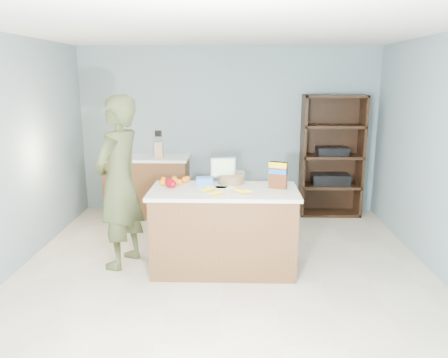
{
  "coord_description": "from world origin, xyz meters",
  "views": [
    {
      "loc": [
        0.13,
        -4.15,
        2.06
      ],
      "look_at": [
        0.0,
        0.35,
        1.0
      ],
      "focal_mm": 35.0,
      "sensor_mm": 36.0,
      "label": 1
    }
  ],
  "objects_px": {
    "counter_peninsula": "(224,233)",
    "person": "(119,183)",
    "tv": "(223,168)",
    "cereal_box": "(278,173)",
    "shelving_unit": "(331,158)"
  },
  "relations": [
    {
      "from": "counter_peninsula",
      "to": "shelving_unit",
      "type": "relative_size",
      "value": 0.87
    },
    {
      "from": "counter_peninsula",
      "to": "shelving_unit",
      "type": "distance_m",
      "value": 2.61
    },
    {
      "from": "counter_peninsula",
      "to": "tv",
      "type": "distance_m",
      "value": 0.72
    },
    {
      "from": "shelving_unit",
      "to": "person",
      "type": "height_order",
      "value": "person"
    },
    {
      "from": "counter_peninsula",
      "to": "tv",
      "type": "bearing_deg",
      "value": 93.38
    },
    {
      "from": "shelving_unit",
      "to": "counter_peninsula",
      "type": "bearing_deg",
      "value": -127.11
    },
    {
      "from": "cereal_box",
      "to": "shelving_unit",
      "type": "bearing_deg",
      "value": 63.82
    },
    {
      "from": "cereal_box",
      "to": "tv",
      "type": "bearing_deg",
      "value": 156.56
    },
    {
      "from": "counter_peninsula",
      "to": "cereal_box",
      "type": "relative_size",
      "value": 5.47
    },
    {
      "from": "counter_peninsula",
      "to": "tv",
      "type": "xyz_separation_m",
      "value": [
        -0.02,
        0.31,
        0.64
      ]
    },
    {
      "from": "cereal_box",
      "to": "person",
      "type": "bearing_deg",
      "value": 178.79
    },
    {
      "from": "person",
      "to": "tv",
      "type": "height_order",
      "value": "person"
    },
    {
      "from": "person",
      "to": "shelving_unit",
      "type": "bearing_deg",
      "value": 144.64
    },
    {
      "from": "counter_peninsula",
      "to": "person",
      "type": "distance_m",
      "value": 1.26
    },
    {
      "from": "counter_peninsula",
      "to": "tv",
      "type": "relative_size",
      "value": 5.53
    }
  ]
}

